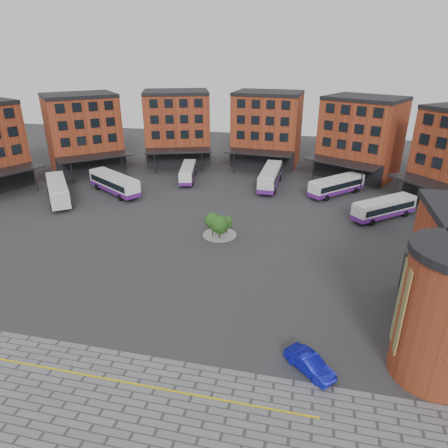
% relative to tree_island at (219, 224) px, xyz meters
% --- Properties ---
extents(ground, '(160.00, 160.00, 0.00)m').
position_rel_tree_island_xyz_m(ground, '(-2.00, -11.41, -1.83)').
color(ground, '#28282B').
rests_on(ground, ground).
extents(yellow_line, '(26.00, 0.15, 0.02)m').
position_rel_tree_island_xyz_m(yellow_line, '(-0.00, -25.41, -1.80)').
color(yellow_line, gold).
rests_on(yellow_line, paving_zone).
extents(main_building, '(94.14, 42.48, 14.60)m').
position_rel_tree_island_xyz_m(main_building, '(-6.78, 26.84, 5.39)').
color(main_building, '#92381F').
rests_on(main_building, ground).
extents(tree_island, '(4.40, 4.40, 3.33)m').
position_rel_tree_island_xyz_m(tree_island, '(0.00, 0.00, 0.00)').
color(tree_island, gray).
rests_on(tree_island, ground).
extents(bus_a, '(9.37, 11.05, 3.36)m').
position_rel_tree_island_xyz_m(bus_a, '(-27.97, 7.28, 0.16)').
color(bus_a, silver).
rests_on(bus_a, ground).
extents(bus_b, '(11.31, 8.56, 3.30)m').
position_rel_tree_island_xyz_m(bus_b, '(-20.98, 12.67, -0.05)').
color(bus_b, white).
rests_on(bus_b, ground).
extents(bus_c, '(4.32, 10.16, 2.79)m').
position_rel_tree_island_xyz_m(bus_c, '(-11.20, 22.29, -0.32)').
color(bus_c, white).
rests_on(bus_c, ground).
extents(bus_d, '(3.21, 11.98, 3.36)m').
position_rel_tree_island_xyz_m(bus_d, '(4.02, 21.91, -0.01)').
color(bus_d, silver).
rests_on(bus_d, ground).
extents(bus_e, '(9.26, 9.52, 3.04)m').
position_rel_tree_island_xyz_m(bus_e, '(15.24, 20.08, -0.19)').
color(bus_e, white).
rests_on(bus_e, ground).
extents(bus_f, '(9.50, 8.61, 2.94)m').
position_rel_tree_island_xyz_m(bus_f, '(21.54, 11.30, -0.24)').
color(bus_f, silver).
rests_on(bus_f, ground).
extents(blue_car, '(4.14, 3.92, 1.39)m').
position_rel_tree_island_xyz_m(blue_car, '(12.17, -21.23, -1.14)').
color(blue_car, '#0C109D').
rests_on(blue_car, ground).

